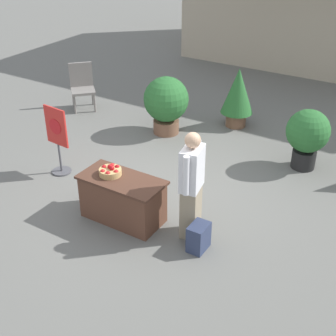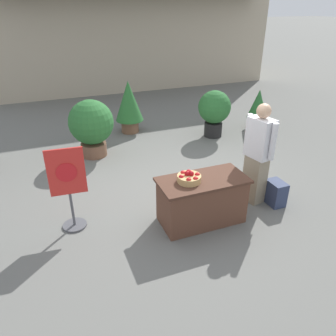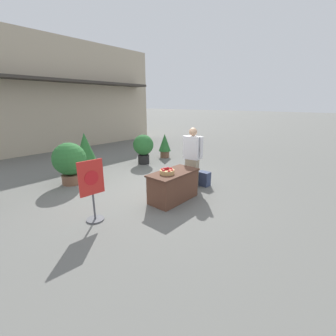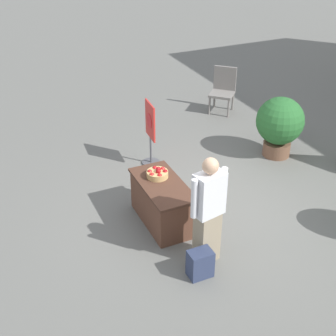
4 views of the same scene
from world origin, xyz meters
The scene contains 11 objects.
ground_plane centered at (0.00, 0.00, 0.00)m, with size 120.00×120.00×0.00m, color slate.
storefront_building centered at (1.57, 9.75, 2.70)m, with size 10.69×5.77×5.40m.
display_table centered at (-0.05, -0.87, 0.37)m, with size 1.34×0.66×0.74m.
apple_basket centered at (-0.27, -0.86, 0.80)m, with size 0.35×0.35×0.16m.
person_visitor centered at (1.05, -0.66, 0.87)m, with size 0.33×0.60×1.70m.
backpack centered at (1.32, -0.91, 0.21)m, with size 0.24×0.34×0.42m.
poster_board centered at (-1.91, -0.30, 0.68)m, with size 0.52×0.36×1.29m.
potted_plant_near_left centered at (1.86, 2.26, 0.69)m, with size 0.80×0.80×1.16m.
potted_plant_far_left centered at (-0.02, 3.31, 0.75)m, with size 0.71×0.71×1.33m.
potted_plant_near_right centered at (-1.16, 2.19, 0.71)m, with size 0.96×0.96×1.25m.
potted_plant_far_right centered at (3.20, 2.32, 0.58)m, with size 0.54×0.54×1.05m.
Camera 2 is at (-2.08, -4.60, 3.08)m, focal length 35.00 mm.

